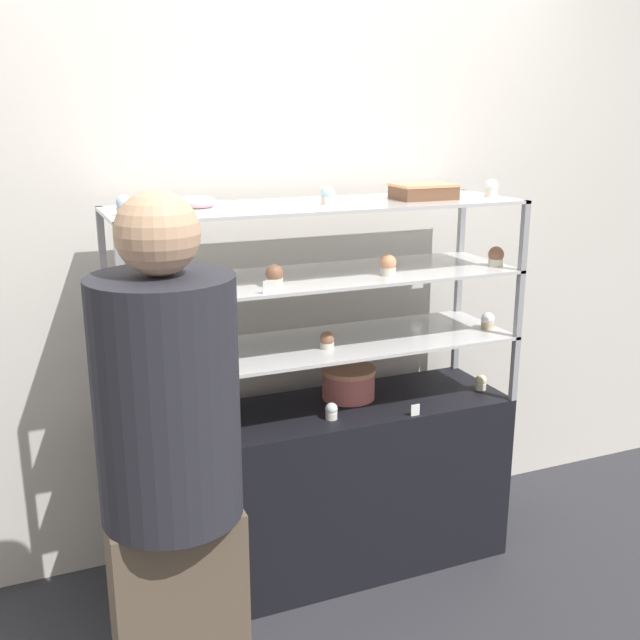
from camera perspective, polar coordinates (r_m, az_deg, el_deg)
The scene contains 27 objects.
ground_plane at distance 3.21m, azimuth 0.00°, elevation -18.17°, with size 20.00×20.00×0.00m, color #2D2D33.
back_wall at distance 3.05m, azimuth -2.69°, elevation 6.46°, with size 8.00×0.05×2.60m.
display_base at distance 3.03m, azimuth 0.00°, elevation -12.77°, with size 1.50×0.44×0.69m.
display_riser_lower at distance 2.80m, azimuth 0.00°, elevation -2.09°, with size 1.50×0.44×0.26m.
display_riser_middle at distance 2.73m, azimuth 0.00°, elevation 3.13°, with size 1.50×0.44×0.26m.
display_riser_upper at distance 2.69m, azimuth 0.00°, elevation 8.57°, with size 1.50×0.44×0.26m.
layer_cake_centerpiece at distance 2.97m, azimuth 2.18°, elevation -4.78°, with size 0.22×0.22×0.12m.
sheet_cake_frosted at distance 2.85m, azimuth 7.90°, elevation 9.68°, with size 0.22×0.15×0.06m.
cupcake_0 at distance 2.61m, azimuth -13.80°, elevation -8.97°, with size 0.05×0.05×0.06m.
cupcake_1 at distance 2.78m, azimuth 0.83°, elevation -6.96°, with size 0.05×0.05×0.06m.
cupcake_2 at distance 3.14m, azimuth 12.16°, elevation -4.66°, with size 0.05×0.05×0.06m.
price_tag_0 at distance 2.84m, azimuth 7.27°, elevation -6.82°, with size 0.04×0.00×0.04m.
cupcake_3 at distance 2.52m, azimuth -13.80°, elevation -3.53°, with size 0.05×0.05×0.07m.
cupcake_4 at distance 2.73m, azimuth 0.51°, elevation -1.57°, with size 0.05×0.05×0.07m.
cupcake_5 at distance 3.06m, azimuth 12.66°, elevation -0.05°, with size 0.05×0.05×0.07m.
price_tag_1 at distance 2.47m, azimuth -8.16°, elevation -3.82°, with size 0.04×0.00×0.04m.
cupcake_6 at distance 2.48m, azimuth -14.15°, elevation 2.58°, with size 0.06×0.06×0.08m.
cupcake_7 at distance 2.55m, azimuth -3.50°, elevation 3.36°, with size 0.06×0.06×0.08m.
cupcake_8 at distance 2.73m, azimuth 5.20°, elevation 4.17°, with size 0.06×0.06×0.08m.
cupcake_9 at distance 2.97m, azimuth 13.26°, elevation 4.71°, with size 0.06×0.06×0.08m.
price_tag_2 at distance 2.45m, azimuth -3.97°, elevation 2.52°, with size 0.04×0.00×0.04m.
cupcake_10 at distance 2.42m, azimuth -14.70°, elevation 8.43°, with size 0.05×0.05×0.07m.
cupcake_11 at distance 2.65m, azimuth 0.59°, elevation 9.48°, with size 0.05×0.05×0.07m.
cupcake_12 at distance 2.99m, azimuth 12.94°, elevation 9.78°, with size 0.05×0.05×0.07m.
price_tag_3 at distance 2.46m, azimuth -0.58°, elevation 8.78°, with size 0.04×0.00×0.04m.
donut_glazed at distance 2.61m, azimuth -9.50°, elevation 8.85°, with size 0.14×0.14×0.03m.
customer_figure at distance 2.05m, azimuth -11.25°, elevation -11.45°, with size 0.37×0.37×1.60m.
Camera 1 is at (-1.04, -2.46, 1.78)m, focal length 42.00 mm.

